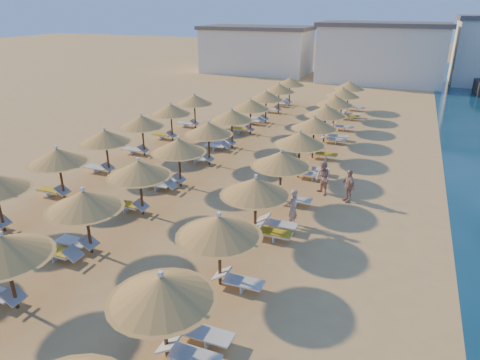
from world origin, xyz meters
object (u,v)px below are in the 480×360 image
at_px(parasol_row_west, 194,137).
at_px(beachgoer_b, 323,178).
at_px(parasol_row_east, 291,149).
at_px(beachgoer_c, 349,186).
at_px(beachgoer_a, 292,208).

height_order(parasol_row_west, beachgoer_b, parasol_row_west).
distance_m(parasol_row_east, beachgoer_b, 2.24).
bearing_deg(beachgoer_c, parasol_row_east, -136.17).
bearing_deg(beachgoer_c, beachgoer_b, -144.01).
bearing_deg(parasol_row_west, beachgoer_c, -2.77).
distance_m(parasol_row_east, beachgoer_a, 4.39).
height_order(parasol_row_west, beachgoer_c, parasol_row_west).
relative_size(parasol_row_east, parasol_row_west, 1.00).
relative_size(parasol_row_west, beachgoer_c, 25.47).
xyz_separation_m(beachgoer_a, beachgoer_b, (0.57, 3.94, 0.03)).
relative_size(beachgoer_a, beachgoer_b, 0.97).
distance_m(beachgoer_c, beachgoer_a, 4.05).
height_order(beachgoer_a, beachgoer_b, beachgoer_b).
distance_m(beachgoer_c, beachgoer_b, 1.43).
relative_size(beachgoer_c, beachgoer_b, 0.93).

